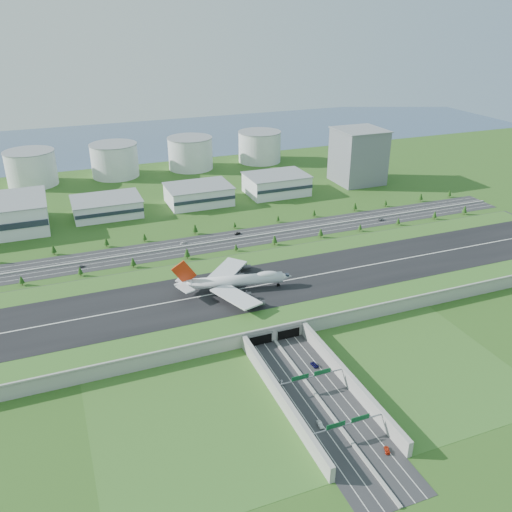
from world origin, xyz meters
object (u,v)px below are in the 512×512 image
object	(u,v)px
boeing_747	(234,281)
car_1	(320,424)
car_2	(314,365)
fuel_tank_a	(31,168)
car_5	(237,233)
car_7	(183,243)
car_0	(282,382)
car_6	(381,219)
office_tower	(358,156)
car_4	(81,266)
car_3	(387,450)

from	to	relation	value
boeing_747	car_1	bearing A→B (deg)	-79.66
boeing_747	car_2	xyz separation A→B (m)	(16.22, -79.74, -13.72)
fuel_tank_a	car_5	size ratio (longest dim) A/B	9.61
car_2	car_1	bearing A→B (deg)	60.97
car_2	car_7	size ratio (longest dim) A/B	1.14
boeing_747	car_0	xyz separation A→B (m)	(-5.48, -86.54, -13.79)
car_5	car_7	size ratio (longest dim) A/B	1.07
car_6	car_5	bearing A→B (deg)	82.41
office_tower	car_0	world-z (taller)	office_tower
car_4	car_7	world-z (taller)	car_4
car_0	car_7	bearing A→B (deg)	103.64
car_0	car_2	world-z (taller)	car_2
office_tower	car_2	world-z (taller)	office_tower
office_tower	car_4	size ratio (longest dim) A/B	11.63
car_3	car_6	distance (m)	275.22
car_2	car_3	size ratio (longest dim) A/B	1.10
car_1	car_3	world-z (taller)	car_1
car_2	car_7	bearing A→B (deg)	-87.80
car_0	car_1	xyz separation A→B (m)	(3.75, -33.90, 0.12)
office_tower	boeing_747	bearing A→B (deg)	-136.67
boeing_747	car_5	xyz separation A→B (m)	(38.87, 102.82, -13.63)
car_5	car_7	xyz separation A→B (m)	(-46.23, -1.92, -0.15)
boeing_747	car_0	distance (m)	87.80
car_5	office_tower	bearing A→B (deg)	100.77
car_1	boeing_747	bearing A→B (deg)	95.00
boeing_747	car_6	bearing A→B (deg)	38.75
car_1	car_5	xyz separation A→B (m)	(40.61, 223.26, 0.04)
fuel_tank_a	car_5	xyz separation A→B (m)	(152.86, -206.51, -16.52)
office_tower	car_3	size ratio (longest dim) A/B	10.93
car_0	car_5	xyz separation A→B (m)	(44.35, 189.36, 0.16)
car_4	car_5	xyz separation A→B (m)	(124.99, 16.62, 0.05)
car_2	car_7	world-z (taller)	car_2
car_0	car_7	xyz separation A→B (m)	(-1.87, 187.44, 0.01)
car_2	car_0	bearing A→B (deg)	12.16
car_3	car_6	size ratio (longest dim) A/B	0.82
car_3	car_5	xyz separation A→B (m)	(21.41, 247.14, 0.13)
fuel_tank_a	car_1	xyz separation A→B (m)	(112.25, -429.77, -16.56)
car_1	car_4	world-z (taller)	car_1
car_0	fuel_tank_a	bearing A→B (deg)	118.40
car_2	car_3	bearing A→B (deg)	85.88
fuel_tank_a	office_tower	bearing A→B (deg)	-19.77
boeing_747	car_7	xyz separation A→B (m)	(-7.35, 100.90, -13.78)
car_7	car_2	bearing A→B (deg)	9.09
car_3	car_4	xyz separation A→B (m)	(-103.58, 230.52, 0.08)
office_tower	car_3	bearing A→B (deg)	-119.11
car_3	car_4	size ratio (longest dim) A/B	1.06
office_tower	car_3	xyz separation A→B (m)	(-188.55, -338.65, -26.65)
car_1	car_4	size ratio (longest dim) A/B	1.05
office_tower	car_7	distance (m)	234.45
boeing_747	car_2	world-z (taller)	boeing_747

